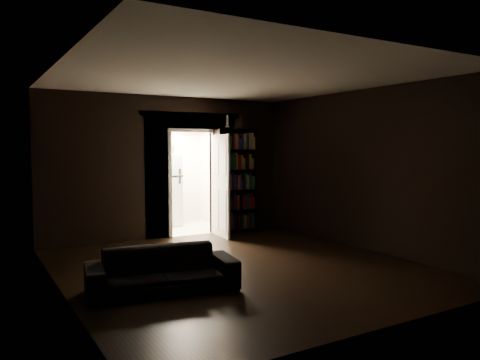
{
  "coord_description": "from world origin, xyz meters",
  "views": [
    {
      "loc": [
        -3.48,
        -5.93,
        1.79
      ],
      "look_at": [
        0.55,
        0.9,
        1.24
      ],
      "focal_mm": 35.0,
      "sensor_mm": 36.0,
      "label": 1
    }
  ],
  "objects": [
    {
      "name": "ground",
      "position": [
        0.0,
        0.0,
        0.0
      ],
      "size": [
        5.5,
        5.5,
        0.0
      ],
      "primitive_type": "plane",
      "color": "black",
      "rests_on": "ground"
    },
    {
      "name": "room_walls",
      "position": [
        -0.01,
        1.07,
        1.68
      ],
      "size": [
        5.02,
        5.61,
        2.84
      ],
      "color": "black",
      "rests_on": "ground"
    },
    {
      "name": "kitchen_alcove",
      "position": [
        0.5,
        3.87,
        1.21
      ],
      "size": [
        2.2,
        1.8,
        2.6
      ],
      "color": "beige",
      "rests_on": "ground"
    },
    {
      "name": "sofa",
      "position": [
        -1.4,
        -0.49,
        0.35
      ],
      "size": [
        1.95,
        1.1,
        0.71
      ],
      "primitive_type": "imported",
      "rotation": [
        0.0,
        0.0,
        -0.17
      ],
      "color": "black",
      "rests_on": "ground"
    },
    {
      "name": "bookshelf",
      "position": [
        1.43,
        2.59,
        1.1
      ],
      "size": [
        0.95,
        0.64,
        2.2
      ],
      "primitive_type": "cube",
      "rotation": [
        0.0,
        0.0,
        0.4
      ],
      "color": "black",
      "rests_on": "ground"
    },
    {
      "name": "refrigerator",
      "position": [
        0.37,
        4.11,
        0.82
      ],
      "size": [
        0.85,
        0.81,
        1.65
      ],
      "primitive_type": "cube",
      "rotation": [
        0.0,
        0.0,
        0.19
      ],
      "color": "silver",
      "rests_on": "ground"
    },
    {
      "name": "door",
      "position": [
        0.93,
        2.31,
        1.02
      ],
      "size": [
        0.14,
        0.85,
        2.05
      ],
      "primitive_type": "cube",
      "rotation": [
        0.0,
        0.0,
        1.47
      ],
      "color": "white",
      "rests_on": "ground"
    },
    {
      "name": "figurine",
      "position": [
        1.28,
        2.67,
        2.34
      ],
      "size": [
        0.1,
        0.1,
        0.28
      ],
      "primitive_type": "cube",
      "rotation": [
        0.0,
        0.0,
        -0.08
      ],
      "color": "white",
      "rests_on": "bookshelf"
    },
    {
      "name": "bottles",
      "position": [
        0.42,
        4.13,
        1.77
      ],
      "size": [
        0.58,
        0.25,
        0.24
      ],
      "primitive_type": "cube",
      "rotation": [
        0.0,
        0.0,
        -0.32
      ],
      "color": "black",
      "rests_on": "refrigerator"
    }
  ]
}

